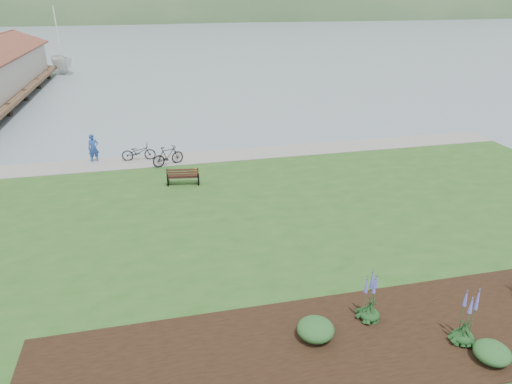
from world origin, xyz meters
TOP-DOWN VIEW (x-y plane):
  - ground at (0.00, 0.00)m, footprint 600.00×600.00m
  - lawn at (0.00, -2.00)m, footprint 34.00×20.00m
  - shoreline_path at (0.00, 6.90)m, footprint 34.00×2.20m
  - garden_bed at (3.00, -9.80)m, footprint 24.00×4.40m
  - far_hillside at (20.00, 170.00)m, footprint 580.00×80.00m
  - park_bench at (-3.66, 2.87)m, footprint 1.67×0.86m
  - person at (-8.39, 7.50)m, footprint 0.82×0.69m
  - bicycle_a at (-5.89, 7.20)m, footprint 0.74×1.97m
  - bicycle_b at (-4.26, 5.96)m, footprint 1.23×1.94m
  - sailboat at (-15.43, 44.07)m, footprint 12.52×12.62m
  - pannier at (-2.88, 4.29)m, footprint 0.24×0.30m
  - echium_0 at (3.08, -10.42)m, footprint 0.62×0.62m
  - echium_4 at (0.94, -8.94)m, footprint 0.62×0.62m
  - shrub_0 at (-0.92, -9.33)m, footprint 1.07×1.07m
  - shrub_1 at (3.38, -11.22)m, footprint 0.96×0.96m

SIDE VIEW (x-z plane):
  - ground at x=0.00m, z-range 0.00..0.00m
  - far_hillside at x=20.00m, z-range -19.00..19.00m
  - sailboat at x=-15.43m, z-range -12.71..12.71m
  - lawn at x=0.00m, z-range 0.00..0.40m
  - shoreline_path at x=0.00m, z-range 0.40..0.43m
  - garden_bed at x=3.00m, z-range 0.40..0.44m
  - pannier at x=-2.88m, z-range 0.40..0.68m
  - shrub_1 at x=3.38m, z-range 0.44..0.92m
  - shrub_0 at x=-0.92m, z-range 0.44..0.98m
  - park_bench at x=-3.66m, z-range 0.40..1.39m
  - bicycle_a at x=-5.89m, z-range 0.40..1.42m
  - bicycle_b at x=-4.26m, z-range 0.40..1.53m
  - echium_0 at x=3.08m, z-range 0.20..2.07m
  - echium_4 at x=0.94m, z-range 0.25..2.19m
  - person at x=-8.39m, z-range 0.40..2.34m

